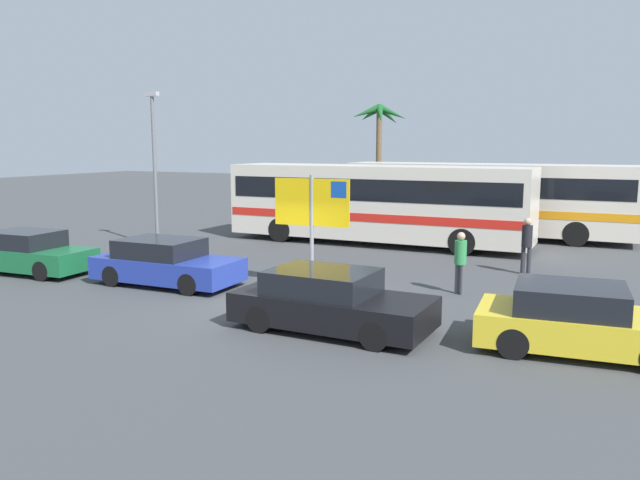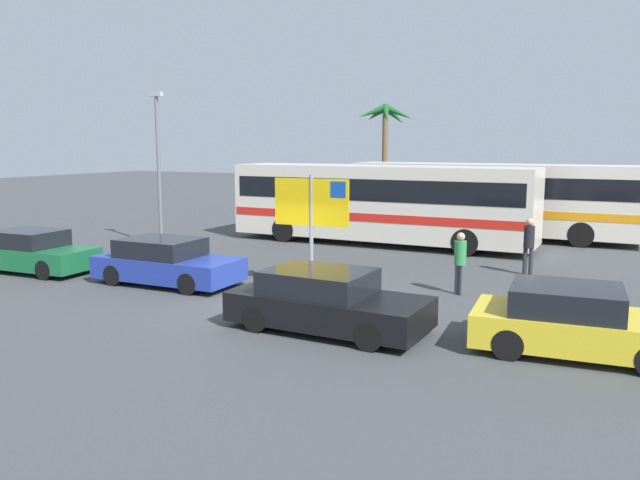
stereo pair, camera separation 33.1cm
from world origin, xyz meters
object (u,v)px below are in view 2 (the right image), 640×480
at_px(car_black, 326,302).
at_px(pedestrian_near_sign, 529,242).
at_px(bus_rear_coach, 491,196).
at_px(ferry_sign, 313,207).
at_px(car_blue, 166,262).
at_px(bus_front_coach, 380,200).
at_px(car_green, 33,252).
at_px(car_yellow, 575,322).
at_px(pedestrian_by_bus, 460,258).

relative_size(car_black, pedestrian_near_sign, 2.45).
bearing_deg(bus_rear_coach, ferry_sign, -100.35).
bearing_deg(pedestrian_near_sign, car_blue, 125.12).
relative_size(ferry_sign, car_blue, 0.74).
xyz_separation_m(bus_front_coach, car_green, (-7.79, -10.21, -1.15)).
bearing_deg(car_blue, car_yellow, -7.96).
relative_size(bus_rear_coach, car_black, 2.81).
bearing_deg(car_black, ferry_sign, 123.20).
xyz_separation_m(ferry_sign, car_black, (2.03, -3.30, -1.69)).
distance_m(car_blue, car_yellow, 11.22).
xyz_separation_m(bus_front_coach, ferry_sign, (1.32, -8.42, 0.54)).
distance_m(bus_front_coach, car_yellow, 13.82).
bearing_deg(car_blue, bus_rear_coach, 63.52).
bearing_deg(car_yellow, car_black, -176.20).
bearing_deg(car_yellow, ferry_sign, 155.23).
distance_m(ferry_sign, car_green, 9.43).
bearing_deg(car_black, car_yellow, 10.22).
distance_m(ferry_sign, car_yellow, 7.65).
height_order(bus_rear_coach, car_black, bus_rear_coach).
distance_m(car_blue, car_green, 5.00).
bearing_deg(car_black, bus_front_coach, 107.53).
relative_size(car_blue, pedestrian_near_sign, 2.42).
distance_m(bus_front_coach, car_blue, 10.16).
relative_size(car_yellow, car_black, 0.93).
bearing_deg(pedestrian_by_bus, car_yellow, 70.64).
bearing_deg(bus_front_coach, car_green, -127.34).
bearing_deg(pedestrian_by_bus, car_green, -46.41).
relative_size(bus_front_coach, ferry_sign, 3.82).
height_order(ferry_sign, car_black, ferry_sign).
xyz_separation_m(car_blue, car_black, (6.17, -2.03, 0.00)).
bearing_deg(pedestrian_by_bus, pedestrian_near_sign, -169.18).
relative_size(bus_rear_coach, car_yellow, 3.01).
height_order(bus_rear_coach, ferry_sign, ferry_sign).
relative_size(car_green, pedestrian_near_sign, 2.29).
height_order(ferry_sign, car_yellow, ferry_sign).
bearing_deg(pedestrian_by_bus, bus_rear_coach, -141.86).
relative_size(bus_front_coach, car_green, 3.01).
bearing_deg(car_blue, pedestrian_near_sign, 31.83).
bearing_deg(pedestrian_near_sign, ferry_sign, 135.15).
bearing_deg(ferry_sign, car_green, -172.46).
distance_m(car_black, pedestrian_by_bus, 4.90).
distance_m(car_blue, pedestrian_by_bus, 8.33).
height_order(car_yellow, car_black, same).
bearing_deg(bus_rear_coach, pedestrian_by_bus, -82.21).
xyz_separation_m(bus_front_coach, car_black, (3.35, -11.73, -1.15)).
xyz_separation_m(car_green, pedestrian_near_sign, (14.15, 6.54, 0.42)).
relative_size(bus_rear_coach, pedestrian_near_sign, 6.89).
height_order(car_green, car_black, same).
bearing_deg(car_black, car_green, 173.83).
distance_m(bus_rear_coach, pedestrian_near_sign, 8.21).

